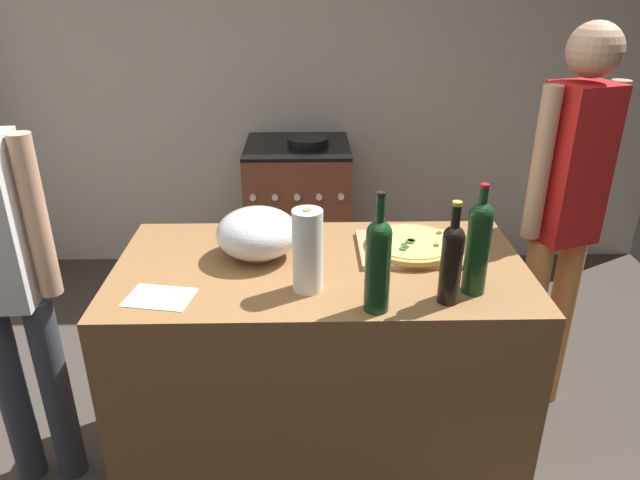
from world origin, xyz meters
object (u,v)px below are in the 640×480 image
Objects in this scene: wine_bottle_amber at (378,262)px; person_in_red at (566,205)px; wine_bottle_clear at (451,260)px; wine_bottle_dark at (478,244)px; stove at (298,216)px; mixing_bowl at (257,233)px; pizza at (412,244)px; paper_towel_roll at (308,251)px; person_in_stripes at (4,271)px.

person_in_red is at bearing 37.34° from wine_bottle_amber.
wine_bottle_dark is at bearing 32.85° from wine_bottle_clear.
wine_bottle_amber is at bearing -142.66° from person_in_red.
stove is (-0.51, 1.82, -0.60)m from wine_bottle_clear.
wine_bottle_dark is 0.76m from person_in_red.
wine_bottle_amber is (-0.24, -0.04, 0.02)m from wine_bottle_clear.
wine_bottle_amber reaches higher than wine_bottle_clear.
stove is at bearing 85.11° from mixing_bowl.
pizza is 0.37m from wine_bottle_dark.
wine_bottle_clear reaches higher than paper_towel_roll.
pizza is 0.21× the size of person_in_stripes.
paper_towel_roll reaches higher than mixing_bowl.
person_in_stripes is at bearing -169.27° from person_in_red.
wine_bottle_dark is at bearing -63.61° from pizza.
mixing_bowl is at bearing 151.45° from wine_bottle_clear.
wine_bottle_dark is (0.73, -0.28, 0.08)m from mixing_bowl.
wine_bottle_clear is (0.63, -0.34, 0.06)m from mixing_bowl.
person_in_red reaches higher than pizza.
wine_bottle_amber reaches higher than wine_bottle_dark.
paper_towel_roll is at bearing -144.25° from pizza.
wine_bottle_clear is at bearing -81.39° from pizza.
stove is (0.13, 1.48, -0.54)m from mixing_bowl.
wine_bottle_amber is (-0.18, -0.42, 0.14)m from pizza.
wine_bottle_clear is at bearing -135.43° from person_in_red.
person_in_stripes is at bearing 173.78° from paper_towel_roll.
person_in_stripes reaches higher than paper_towel_roll.
wine_bottle_dark is at bearing -5.06° from person_in_stripes.
wine_bottle_clear is 0.88× the size of wine_bottle_amber.
person_in_stripes is at bearing 174.94° from wine_bottle_dark.
wine_bottle_clear is 0.24m from wine_bottle_amber.
wine_bottle_amber is (0.21, -0.13, 0.03)m from paper_towel_roll.
wine_bottle_dark reaches higher than wine_bottle_clear.
person_in_stripes reaches higher than mixing_bowl.
stove is at bearing 132.78° from person_in_red.
wine_bottle_dark is (0.55, -0.03, 0.03)m from paper_towel_roll.
wine_bottle_clear is 0.20× the size of person_in_red.
mixing_bowl is 0.72m from wine_bottle_clear.
stove is at bearing 58.25° from person_in_stripes.
wine_bottle_dark is at bearing -133.63° from person_in_red.
wine_bottle_amber is at bearing -81.72° from stove.
person_in_red is at bearing 25.91° from paper_towel_roll.
wine_bottle_clear reaches higher than pizza.
pizza is 0.36× the size of stove.
wine_bottle_amber is 1.98m from stove.
pizza is 0.47m from wine_bottle_amber.
pizza is 0.58m from mixing_bowl.
stove is at bearing 107.28° from pizza.
mixing_bowl is 1.06× the size of paper_towel_roll.
mixing_bowl is 0.81× the size of wine_bottle_dark.
stove is at bearing 105.56° from wine_bottle_clear.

